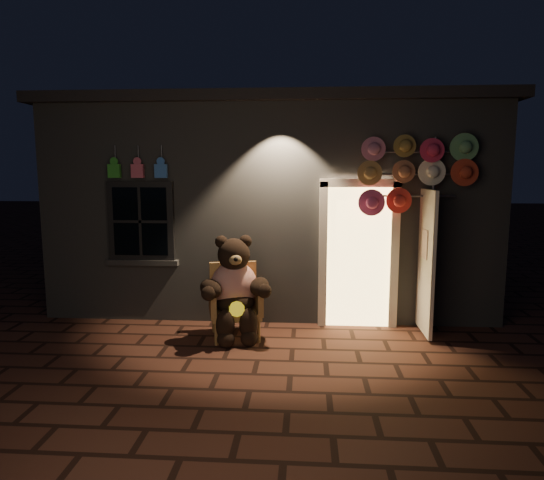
# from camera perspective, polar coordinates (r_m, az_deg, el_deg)

# --- Properties ---
(ground) EXTENTS (60.00, 60.00, 0.00)m
(ground) POSITION_cam_1_polar(r_m,az_deg,el_deg) (6.12, -1.72, -13.96)
(ground) COLOR #4E2A1E
(ground) RESTS_ON ground
(shop_building) EXTENTS (7.30, 5.95, 3.51)m
(shop_building) POSITION_cam_1_polar(r_m,az_deg,el_deg) (9.67, 0.63, 4.78)
(shop_building) COLOR slate
(shop_building) RESTS_ON ground
(wicker_armchair) EXTENTS (0.82, 0.78, 1.02)m
(wicker_armchair) POSITION_cam_1_polar(r_m,az_deg,el_deg) (6.85, -4.42, -7.08)
(wicker_armchair) COLOR #A57D40
(wicker_armchair) RESTS_ON ground
(teddy_bear) EXTENTS (1.02, 0.90, 1.44)m
(teddy_bear) POSITION_cam_1_polar(r_m,az_deg,el_deg) (6.67, -4.43, -5.71)
(teddy_bear) COLOR red
(teddy_bear) RESTS_ON ground
(hat_rack) EXTENTS (1.58, 0.22, 2.79)m
(hat_rack) POSITION_cam_1_polar(r_m,az_deg,el_deg) (7.08, 16.17, 7.75)
(hat_rack) COLOR #59595E
(hat_rack) RESTS_ON ground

